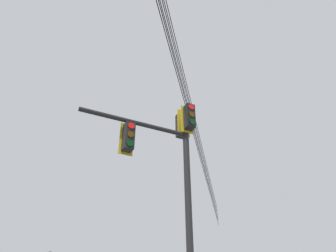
% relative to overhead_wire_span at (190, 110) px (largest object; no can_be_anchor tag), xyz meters
% --- Properties ---
extents(signal_mast_assembly, '(3.72, 1.17, 7.43)m').
position_rel_overhead_wire_span_xyz_m(signal_mast_assembly, '(-1.19, -1.44, -3.22)').
color(signal_mast_assembly, black).
rests_on(signal_mast_assembly, ground).
extents(overhead_wire_span, '(15.54, 29.83, 1.63)m').
position_rel_overhead_wire_span_xyz_m(overhead_wire_span, '(0.00, 0.00, 0.00)').
color(overhead_wire_span, black).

